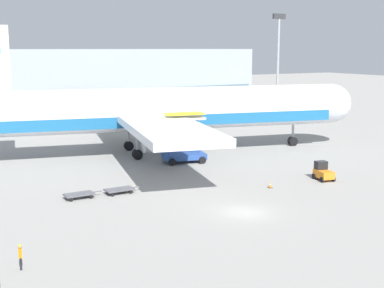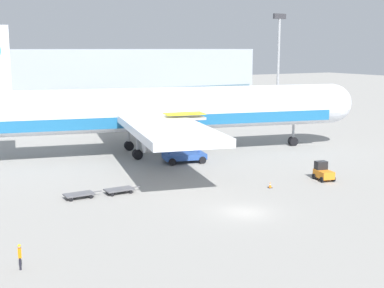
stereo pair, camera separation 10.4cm
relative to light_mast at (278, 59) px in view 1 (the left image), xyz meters
name	(u,v)px [view 1 (the left image)]	position (x,y,z in m)	size (l,w,h in m)	color
ground_plane	(245,212)	(-40.21, -46.54, -12.16)	(400.00, 400.00, 0.00)	gray
terminal_building	(40,85)	(-40.49, 23.76, -5.17)	(90.00, 18.20, 14.00)	#9EA8B2
light_mast	(278,59)	(0.00, 0.00, 0.00)	(2.80, 0.50, 20.74)	#9EA0A5
airplane_main	(157,111)	(-35.25, -18.54, -6.32)	(57.26, 48.58, 17.00)	silver
scissor_lift_loader	(184,144)	(-34.80, -25.44, -9.85)	(5.74, 4.34, 6.21)	#284C99
baggage_tug_mid	(323,172)	(-26.01, -41.04, -11.29)	(2.06, 2.68, 2.00)	orange
baggage_dolly_lead	(79,194)	(-51.51, -35.04, -11.77)	(3.72, 1.56, 0.48)	#56565B
baggage_dolly_second	(119,190)	(-47.49, -35.28, -11.77)	(3.72, 1.56, 0.48)	#56565B
ground_crew_near	(20,255)	(-60.02, -49.43, -11.15)	(0.28, 0.56, 1.72)	black
traffic_cone_near	(270,185)	(-33.10, -40.90, -11.85)	(0.40, 0.40, 0.63)	black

